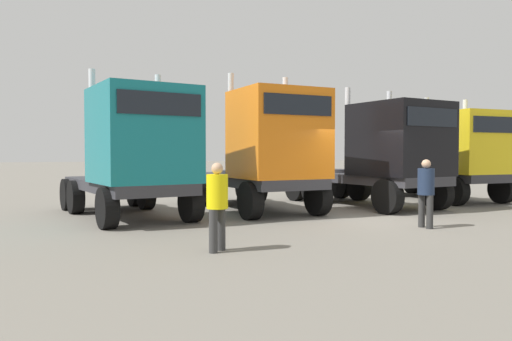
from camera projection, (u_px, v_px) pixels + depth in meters
The scene contains 7 objects.
ground at pixel (373, 221), 13.37m from camera, with size 200.00×200.00×0.00m, color slate.
semi_truck_teal at pixel (137, 152), 13.36m from camera, with size 3.39×6.17×4.14m.
semi_truck_orange at pixel (266, 152), 15.00m from camera, with size 2.88×6.53×4.26m.
semi_truck_black at pixel (386, 153), 16.32m from camera, with size 3.23×6.35×4.03m.
semi_truck_yellow at pixel (455, 156), 18.63m from camera, with size 2.66×6.22×3.93m.
visitor_in_hivis at pixel (217, 200), 9.13m from camera, with size 0.56×0.56×1.66m.
visitor_with_camera at pixel (426, 188), 12.03m from camera, with size 0.40×0.44×1.68m.
Camera 1 is at (-8.13, -11.01, 1.83)m, focal length 34.60 mm.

